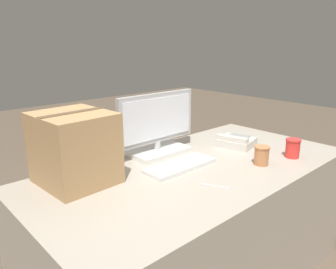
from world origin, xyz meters
name	(u,v)px	position (x,y,z in m)	size (l,w,h in m)	color
office_desk	(195,226)	(0.00, 0.00, 0.36)	(1.80, 0.90, 0.72)	#A89E8E
monitor	(157,129)	(-0.02, 0.30, 0.87)	(0.54, 0.24, 0.36)	white
keyboard	(180,165)	(-0.08, 0.05, 0.74)	(0.41, 0.15, 0.03)	silver
desk_phone	(236,141)	(0.44, 0.07, 0.75)	(0.24, 0.25, 0.08)	beige
paper_cup_left	(262,155)	(0.28, -0.22, 0.78)	(0.08, 0.08, 0.10)	#BC7547
paper_cup_right	(293,148)	(0.51, -0.28, 0.78)	(0.09, 0.09, 0.11)	red
spoon	(211,185)	(-0.13, -0.21, 0.73)	(0.08, 0.14, 0.00)	silver
cardboard_box	(74,148)	(-0.57, 0.26, 0.89)	(0.33, 0.36, 0.34)	tan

